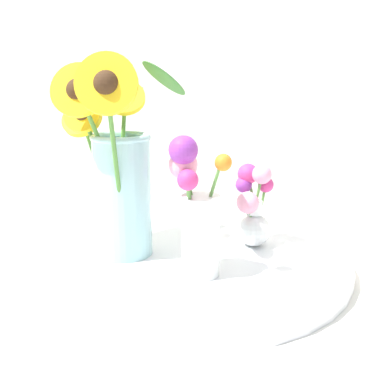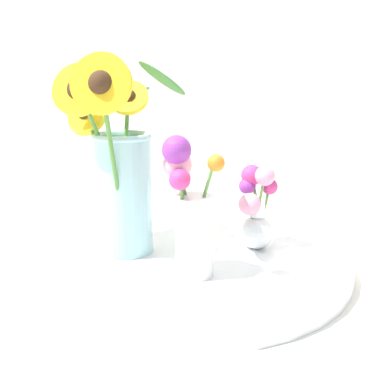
{
  "view_description": "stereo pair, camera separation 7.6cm",
  "coord_description": "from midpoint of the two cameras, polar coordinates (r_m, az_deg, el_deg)",
  "views": [
    {
      "loc": [
        -0.02,
        -0.7,
        0.32
      ],
      "look_at": [
        -0.02,
        0.03,
        0.13
      ],
      "focal_mm": 42.0,
      "sensor_mm": 36.0,
      "label": 1
    },
    {
      "loc": [
        0.06,
        -0.7,
        0.32
      ],
      "look_at": [
        -0.02,
        0.03,
        0.13
      ],
      "focal_mm": 42.0,
      "sensor_mm": 36.0,
      "label": 2
    }
  ],
  "objects": [
    {
      "name": "ground_plane",
      "position": [
        0.77,
        -1.0,
        -10.07
      ],
      "size": [
        6.0,
        6.0,
        0.0
      ],
      "primitive_type": "plane",
      "color": "silver"
    },
    {
      "name": "serving_tray",
      "position": [
        0.79,
        -2.75,
        -8.43
      ],
      "size": [
        0.54,
        0.54,
        0.02
      ],
      "color": "silver",
      "rests_on": "ground_plane"
    },
    {
      "name": "mason_jar_sunflowers",
      "position": [
        0.76,
        -12.16,
        2.5
      ],
      "size": [
        0.24,
        0.25,
        0.33
      ],
      "color": "#9ED1D6",
      "rests_on": "serving_tray"
    },
    {
      "name": "vase_small_center",
      "position": [
        0.67,
        -2.71,
        -2.53
      ],
      "size": [
        0.09,
        0.08,
        0.22
      ],
      "color": "white",
      "rests_on": "serving_tray"
    },
    {
      "name": "vase_bulb_right",
      "position": [
        0.81,
        5.12,
        -2.03
      ],
      "size": [
        0.07,
        0.07,
        0.15
      ],
      "color": "white",
      "rests_on": "serving_tray"
    }
  ]
}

